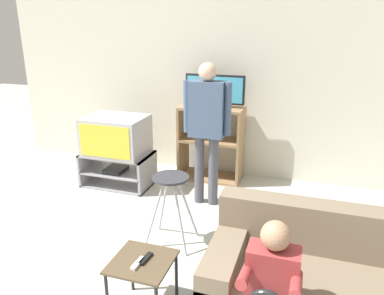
% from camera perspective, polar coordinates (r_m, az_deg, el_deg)
% --- Properties ---
extents(wall_back, '(6.40, 0.06, 2.60)m').
position_cam_1_polar(wall_back, '(4.96, 5.59, 10.42)').
color(wall_back, silver).
rests_on(wall_back, ground_plane).
extents(tv_stand, '(0.86, 0.53, 0.42)m').
position_cam_1_polar(tv_stand, '(4.90, -11.20, -3.23)').
color(tv_stand, '#939399').
rests_on(tv_stand, ground_plane).
extents(television_main, '(0.74, 0.57, 0.47)m').
position_cam_1_polar(television_main, '(4.76, -11.48, 1.84)').
color(television_main, '#B2B2B7').
rests_on(television_main, tv_stand).
extents(media_shelf, '(0.82, 0.43, 0.98)m').
position_cam_1_polar(media_shelf, '(4.91, 2.93, 0.78)').
color(media_shelf, '#9E7A51').
rests_on(media_shelf, ground_plane).
extents(television_flat, '(0.76, 0.20, 0.41)m').
position_cam_1_polar(television_flat, '(4.74, 3.49, 8.47)').
color(television_flat, black).
rests_on(television_flat, media_shelf).
extents(folding_stool, '(0.43, 0.37, 0.68)m').
position_cam_1_polar(folding_stool, '(3.44, -3.23, -6.52)').
color(folding_stool, '#B7B7BC').
rests_on(folding_stool, ground_plane).
extents(snack_table, '(0.41, 0.41, 0.43)m').
position_cam_1_polar(snack_table, '(2.77, -7.59, -17.72)').
color(snack_table, brown).
rests_on(snack_table, ground_plane).
extents(remote_control_black, '(0.05, 0.15, 0.02)m').
position_cam_1_polar(remote_control_black, '(2.73, -7.07, -16.46)').
color(remote_control_black, black).
rests_on(remote_control_black, snack_table).
extents(remote_control_white, '(0.04, 0.15, 0.02)m').
position_cam_1_polar(remote_control_white, '(2.69, -8.27, -17.06)').
color(remote_control_white, silver).
rests_on(remote_control_white, snack_table).
extents(couch, '(1.81, 0.81, 0.79)m').
position_cam_1_polar(couch, '(2.86, 22.12, -20.09)').
color(couch, '#756651').
rests_on(couch, ground_plane).
extents(person_standing_adult, '(0.53, 0.20, 1.61)m').
position_cam_1_polar(person_standing_adult, '(4.07, 2.28, 3.99)').
color(person_standing_adult, '#4C4C56').
rests_on(person_standing_adult, ground_plane).
extents(person_seated_child, '(0.33, 0.43, 0.96)m').
position_cam_1_polar(person_seated_child, '(2.29, 11.81, -20.54)').
color(person_seated_child, '#2D2D38').
rests_on(person_seated_child, ground_plane).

